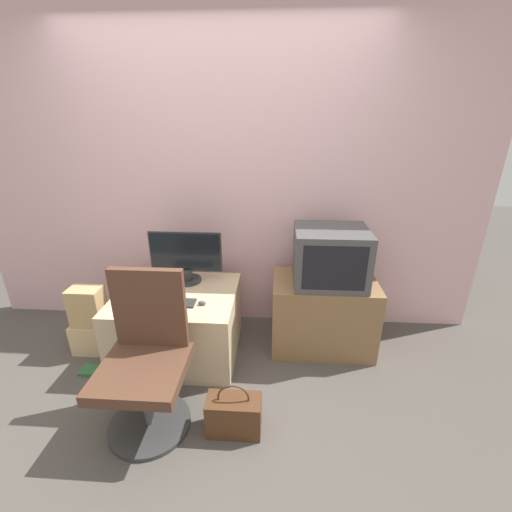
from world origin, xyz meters
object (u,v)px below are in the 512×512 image
Objects in this scene: keyboard at (172,303)px; crt_tv at (330,256)px; office_chair at (146,363)px; book at (96,370)px; cardboard_box_lower at (94,337)px; main_monitor at (186,257)px; mouse at (202,303)px; handbag at (234,415)px.

crt_tv is at bearing 14.60° from keyboard.
crt_tv reaches higher than office_chair.
keyboard is at bearing -165.40° from crt_tv.
office_chair reaches higher than book.
office_chair reaches higher than cardboard_box_lower.
cardboard_box_lower is 0.31m from book.
crt_tv is 2.02m from cardboard_box_lower.
office_chair is at bearing -41.92° from cardboard_box_lower.
office_chair reaches higher than main_monitor.
mouse reaches higher than book.
crt_tv reaches higher than keyboard.
main_monitor is 1.09m from book.
mouse is 0.06× the size of office_chair.
keyboard is 0.89m from handbag.
main_monitor is 1.14m from crt_tv.
mouse is 1.05m from cardboard_box_lower.
office_chair is (-0.04, -0.89, -0.32)m from main_monitor.
crt_tv is 1.54× the size of handbag.
handbag is at bearing -125.69° from crt_tv.
mouse is 0.99m from book.
keyboard is 0.81m from book.
office_chair reaches higher than keyboard.
main_monitor is at bearing 117.29° from handbag.
cardboard_box_lower is at bearing 150.46° from handbag.
keyboard is at bearing 13.43° from book.
mouse is (0.20, -0.38, -0.20)m from main_monitor.
book is at bearing -63.28° from cardboard_box_lower.
crt_tv is at bearing 14.21° from book.
crt_tv reaches higher than main_monitor.
keyboard is 0.63× the size of crt_tv.
office_chair is at bearing -92.40° from main_monitor.
handbag is (-0.64, -0.89, -0.69)m from crt_tv.
mouse is at bearing -62.06° from main_monitor.
crt_tv is 0.56× the size of office_chair.
book is at bearing -170.80° from mouse.
crt_tv is 1.98m from book.
crt_tv is at bearing 35.18° from office_chair.
handbag is 1.21m from book.
crt_tv is (1.16, 0.30, 0.27)m from keyboard.
book is (-0.58, 0.38, -0.42)m from office_chair.
main_monitor is 0.95m from office_chair.
mouse is 0.78m from handbag.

